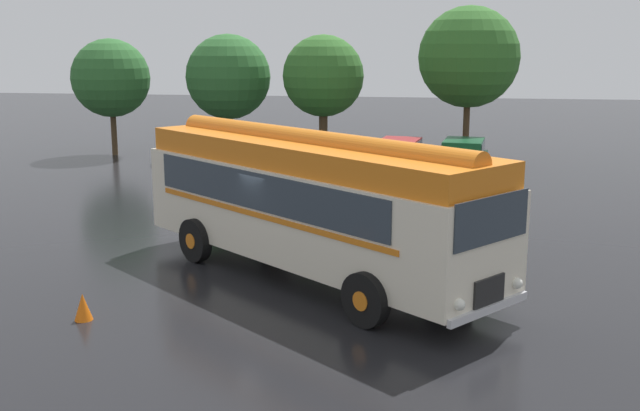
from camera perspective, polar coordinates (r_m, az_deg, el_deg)
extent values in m
plane|color=black|center=(18.06, -1.68, -5.13)|extent=(120.00, 120.00, 0.00)
cube|color=silver|center=(17.33, -0.77, -0.40)|extent=(9.35, 8.23, 2.10)
cube|color=orange|center=(17.09, -0.78, 3.96)|extent=(9.07, 7.95, 0.56)
cylinder|color=orange|center=(17.05, -0.79, 4.82)|extent=(7.76, 6.44, 0.60)
cube|color=#2D3842|center=(18.27, 1.58, 2.09)|extent=(6.24, 5.06, 0.84)
cube|color=#2D3842|center=(16.65, -4.73, 1.05)|extent=(6.24, 5.06, 0.84)
cube|color=orange|center=(18.30, 1.78, 0.38)|extent=(6.39, 5.18, 0.12)
cube|color=orange|center=(16.69, -4.48, -0.82)|extent=(6.39, 5.18, 0.12)
cube|color=#2D3842|center=(13.90, 13.00, -1.06)|extent=(1.41, 1.73, 0.88)
cube|color=black|center=(14.27, 12.75, -6.43)|extent=(0.61, 0.74, 0.56)
cube|color=silver|center=(14.37, 12.75, -7.69)|extent=(1.57, 1.91, 0.16)
sphere|color=white|center=(14.99, 14.78, -5.74)|extent=(0.22, 0.22, 0.22)
sphere|color=white|center=(13.59, 10.56, -7.43)|extent=(0.22, 0.22, 0.22)
cylinder|color=black|center=(16.46, 9.86, -5.06)|extent=(1.03, 0.91, 1.10)
cylinder|color=orange|center=(16.46, 9.86, -5.06)|extent=(0.50, 0.49, 0.39)
cylinder|color=black|center=(14.59, 3.48, -7.17)|extent=(1.03, 0.91, 1.10)
cylinder|color=orange|center=(14.59, 3.48, -7.17)|extent=(0.50, 0.49, 0.39)
cylinder|color=black|center=(20.55, -3.38, -1.40)|extent=(1.03, 0.91, 1.10)
cylinder|color=orange|center=(20.55, -3.38, -1.40)|extent=(0.50, 0.49, 0.39)
cylinder|color=black|center=(19.08, -9.49, -2.62)|extent=(1.03, 0.91, 1.10)
cylinder|color=orange|center=(19.08, -9.49, -2.62)|extent=(0.50, 0.49, 0.39)
cube|color=#144C28|center=(30.11, 0.05, 3.24)|extent=(1.77, 4.23, 0.70)
cube|color=#144C28|center=(30.16, 0.09, 4.54)|extent=(1.53, 2.21, 0.64)
cube|color=#2D3842|center=(30.06, 1.53, 4.51)|extent=(0.05, 1.93, 0.50)
cube|color=#2D3842|center=(30.27, -1.33, 4.57)|extent=(0.05, 1.93, 0.50)
cylinder|color=black|center=(28.78, 1.43, 2.11)|extent=(0.21, 0.64, 0.64)
cylinder|color=black|center=(29.04, -2.02, 2.20)|extent=(0.21, 0.64, 0.64)
cylinder|color=black|center=(31.33, 1.98, 2.94)|extent=(0.21, 0.64, 0.64)
cylinder|color=black|center=(31.57, -1.20, 3.02)|extent=(0.21, 0.64, 0.64)
cube|color=maroon|center=(29.89, 5.96, 3.11)|extent=(2.25, 4.39, 0.70)
cube|color=maroon|center=(29.94, 6.04, 4.42)|extent=(1.78, 2.37, 0.64)
cube|color=#2D3842|center=(29.81, 7.47, 4.35)|extent=(0.29, 1.92, 0.50)
cube|color=#2D3842|center=(30.09, 4.62, 4.48)|extent=(0.29, 1.92, 0.50)
cylinder|color=black|center=(28.53, 7.18, 1.93)|extent=(0.28, 0.66, 0.64)
cylinder|color=black|center=(28.87, 3.74, 2.12)|extent=(0.28, 0.66, 0.64)
cylinder|color=black|center=(31.07, 7.99, 2.75)|extent=(0.28, 0.66, 0.64)
cylinder|color=black|center=(31.38, 4.81, 2.92)|extent=(0.28, 0.66, 0.64)
cube|color=#144C28|center=(30.20, 10.81, 3.05)|extent=(2.18, 4.37, 0.70)
cube|color=#144C28|center=(30.26, 10.88, 4.35)|extent=(1.74, 2.34, 0.64)
cube|color=#2D3842|center=(30.20, 12.32, 4.27)|extent=(0.25, 1.92, 0.50)
cube|color=#2D3842|center=(30.33, 9.45, 4.42)|extent=(0.25, 1.92, 0.50)
cylinder|color=black|center=(28.92, 12.29, 1.88)|extent=(0.27, 0.66, 0.64)
cylinder|color=black|center=(29.07, 8.82, 2.07)|extent=(0.27, 0.66, 0.64)
cylinder|color=black|center=(31.49, 12.59, 2.70)|extent=(0.27, 0.66, 0.64)
cylinder|color=black|center=(31.62, 9.40, 2.87)|extent=(0.27, 0.66, 0.64)
cylinder|color=#4C3823|center=(38.15, -15.43, 5.47)|extent=(0.27, 0.27, 2.34)
sphere|color=#2D662D|center=(37.95, -15.65, 9.34)|extent=(3.76, 3.76, 3.76)
sphere|color=#2D662D|center=(37.52, -15.25, 9.38)|extent=(2.13, 2.13, 2.13)
cylinder|color=#4C3823|center=(36.55, -6.90, 5.52)|extent=(0.31, 0.31, 2.31)
sphere|color=#2D662D|center=(36.34, -7.01, 9.70)|extent=(4.03, 4.03, 4.03)
sphere|color=#2D662D|center=(36.49, -7.17, 9.75)|extent=(3.17, 3.17, 3.17)
cylinder|color=#4C3823|center=(34.85, 0.25, 5.47)|extent=(0.40, 0.40, 2.54)
sphere|color=#336B28|center=(34.64, 0.25, 9.85)|extent=(3.72, 3.72, 3.72)
sphere|color=#336B28|center=(34.80, 0.07, 9.90)|extent=(2.85, 2.85, 2.85)
cylinder|color=#4C3823|center=(34.74, 11.06, 5.70)|extent=(0.29, 0.29, 3.11)
sphere|color=#336B28|center=(34.53, 11.29, 11.04)|extent=(4.50, 4.50, 4.50)
sphere|color=#336B28|center=(34.52, 11.78, 10.95)|extent=(2.85, 2.85, 2.85)
cone|color=orange|center=(15.71, -17.61, -7.37)|extent=(0.36, 0.36, 0.55)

